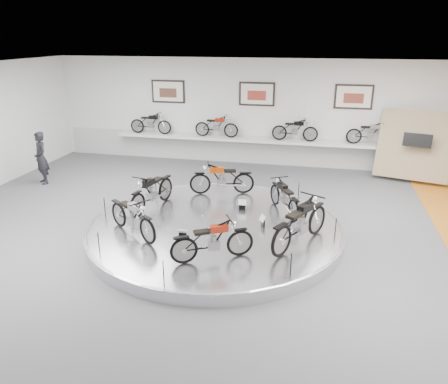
% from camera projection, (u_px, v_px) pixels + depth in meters
% --- Properties ---
extents(floor, '(16.00, 16.00, 0.00)m').
position_uv_depth(floor, '(212.00, 240.00, 10.86)').
color(floor, '#575759').
rests_on(floor, ground).
extents(ceiling, '(16.00, 16.00, 0.00)m').
position_uv_depth(ceiling, '(210.00, 74.00, 9.49)').
color(ceiling, white).
rests_on(ceiling, wall_back).
extents(wall_back, '(16.00, 0.00, 16.00)m').
position_uv_depth(wall_back, '(256.00, 113.00, 16.59)').
color(wall_back, silver).
rests_on(wall_back, floor).
extents(wall_front, '(16.00, 0.00, 16.00)m').
position_uv_depth(wall_front, '(12.00, 383.00, 3.76)').
color(wall_front, silver).
rests_on(wall_front, floor).
extents(dado_band, '(15.68, 0.04, 1.10)m').
position_uv_depth(dado_band, '(255.00, 150.00, 17.07)').
color(dado_band, '#BCBCBA').
rests_on(dado_band, floor).
extents(display_platform, '(6.40, 6.40, 0.30)m').
position_uv_depth(display_platform, '(215.00, 229.00, 11.08)').
color(display_platform, silver).
rests_on(display_platform, floor).
extents(platform_rim, '(6.40, 6.40, 0.10)m').
position_uv_depth(platform_rim, '(215.00, 225.00, 11.04)').
color(platform_rim, '#B2B2BA').
rests_on(platform_rim, display_platform).
extents(shelf, '(11.00, 0.55, 0.10)m').
position_uv_depth(shelf, '(255.00, 140.00, 16.66)').
color(shelf, silver).
rests_on(shelf, wall_back).
extents(poster_left, '(1.35, 0.06, 0.88)m').
position_uv_depth(poster_left, '(168.00, 91.00, 17.04)').
color(poster_left, white).
rests_on(poster_left, wall_back).
extents(poster_center, '(1.35, 0.06, 0.88)m').
position_uv_depth(poster_center, '(257.00, 94.00, 16.32)').
color(poster_center, white).
rests_on(poster_center, wall_back).
extents(poster_right, '(1.35, 0.06, 0.88)m').
position_uv_depth(poster_right, '(354.00, 97.00, 15.60)').
color(poster_right, white).
rests_on(poster_right, wall_back).
extents(display_panel, '(2.56, 1.52, 2.30)m').
position_uv_depth(display_panel, '(414.00, 145.00, 14.87)').
color(display_panel, '#9B8B61').
rests_on(display_panel, floor).
extents(shelf_bike_a, '(1.22, 0.43, 0.73)m').
position_uv_depth(shelf_bike_a, '(151.00, 125.00, 17.38)').
color(shelf_bike_a, black).
rests_on(shelf_bike_a, shelf).
extents(shelf_bike_b, '(1.22, 0.43, 0.73)m').
position_uv_depth(shelf_bike_b, '(216.00, 128.00, 16.83)').
color(shelf_bike_b, maroon).
rests_on(shelf_bike_b, shelf).
extents(shelf_bike_c, '(1.22, 0.43, 0.73)m').
position_uv_depth(shelf_bike_c, '(295.00, 131.00, 16.21)').
color(shelf_bike_c, black).
rests_on(shelf_bike_c, shelf).
extents(shelf_bike_d, '(1.22, 0.43, 0.73)m').
position_uv_depth(shelf_bike_d, '(371.00, 135.00, 15.65)').
color(shelf_bike_d, '#A0A0A4').
rests_on(shelf_bike_d, shelf).
extents(bike_a, '(1.21, 1.58, 0.89)m').
position_uv_depth(bike_a, '(284.00, 197.00, 11.60)').
color(bike_a, black).
rests_on(bike_a, display_platform).
extents(bike_b, '(1.73, 0.98, 0.96)m').
position_uv_depth(bike_b, '(222.00, 178.00, 12.96)').
color(bike_b, '#AC3302').
rests_on(bike_b, display_platform).
extents(bike_c, '(0.95, 1.83, 1.02)m').
position_uv_depth(bike_c, '(152.00, 191.00, 11.83)').
color(bike_c, black).
rests_on(bike_c, display_platform).
extents(bike_d, '(1.66, 1.40, 0.96)m').
position_uv_depth(bike_d, '(132.00, 216.00, 10.29)').
color(bike_d, '#A0A0A4').
rests_on(bike_d, display_platform).
extents(bike_e, '(1.61, 1.23, 0.91)m').
position_uv_depth(bike_e, '(212.00, 240.00, 9.15)').
color(bike_e, maroon).
rests_on(bike_e, display_platform).
extents(bike_f, '(1.47, 1.96, 1.10)m').
position_uv_depth(bike_f, '(300.00, 222.00, 9.77)').
color(bike_f, black).
rests_on(bike_f, display_platform).
extents(visitor, '(0.77, 0.74, 1.78)m').
position_uv_depth(visitor, '(41.00, 158.00, 14.68)').
color(visitor, black).
rests_on(visitor, floor).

